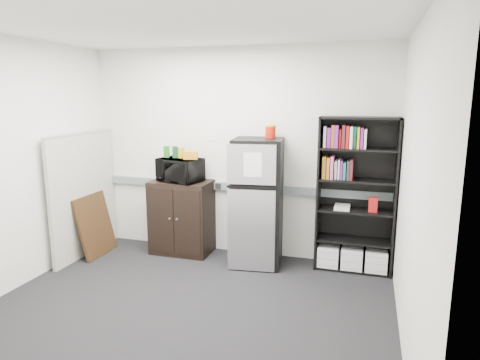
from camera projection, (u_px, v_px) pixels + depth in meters
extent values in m
plane|color=black|center=(185.00, 311.00, 4.21)|extent=(4.00, 4.00, 0.00)
cube|color=white|center=(237.00, 153.00, 5.59)|extent=(4.00, 0.02, 2.70)
cube|color=white|center=(413.00, 191.00, 3.38)|extent=(0.02, 3.50, 2.70)
cube|color=white|center=(8.00, 167.00, 4.51)|extent=(0.02, 3.50, 2.70)
cube|color=white|center=(177.00, 23.00, 3.68)|extent=(4.00, 3.50, 0.02)
cube|color=slate|center=(237.00, 187.00, 5.65)|extent=(3.92, 0.05, 0.10)
cube|color=white|center=(212.00, 137.00, 5.64)|extent=(0.14, 0.00, 0.10)
cube|color=black|center=(319.00, 193.00, 5.18)|extent=(0.02, 0.34, 1.85)
cube|color=black|center=(395.00, 198.00, 4.93)|extent=(0.02, 0.34, 1.85)
cube|color=black|center=(356.00, 193.00, 5.21)|extent=(0.90, 0.02, 1.85)
cube|color=black|center=(360.00, 118.00, 4.88)|extent=(0.90, 0.34, 0.02)
cube|color=black|center=(352.00, 267.00, 5.23)|extent=(0.85, 0.32, 0.03)
cube|color=black|center=(353.00, 240.00, 5.17)|extent=(0.85, 0.32, 0.03)
cube|color=black|center=(355.00, 211.00, 5.09)|extent=(0.85, 0.32, 0.02)
cube|color=black|center=(357.00, 180.00, 5.02)|extent=(0.85, 0.32, 0.02)
cube|color=black|center=(358.00, 149.00, 4.95)|extent=(0.85, 0.32, 0.02)
cube|color=silver|center=(329.00, 255.00, 5.28)|extent=(0.25, 0.30, 0.25)
cube|color=silver|center=(352.00, 257.00, 5.20)|extent=(0.25, 0.30, 0.25)
cube|color=silver|center=(376.00, 260.00, 5.12)|extent=(0.25, 0.30, 0.25)
cube|color=#AAA697|center=(84.00, 195.00, 5.60)|extent=(0.05, 1.30, 1.60)
cube|color=#B2B2B7|center=(79.00, 134.00, 5.45)|extent=(0.06, 1.30, 0.02)
cube|color=black|center=(182.00, 217.00, 5.72)|extent=(0.78, 0.49, 0.98)
cube|color=black|center=(161.00, 221.00, 5.54)|extent=(0.36, 0.01, 0.86)
cube|color=black|center=(187.00, 223.00, 5.44)|extent=(0.36, 0.01, 0.86)
cylinder|color=#B2B2B7|center=(170.00, 218.00, 5.48)|extent=(0.02, 0.02, 0.02)
cylinder|color=#B2B2B7|center=(177.00, 219.00, 5.45)|extent=(0.02, 0.02, 0.02)
imported|color=black|center=(180.00, 170.00, 5.58)|extent=(0.62, 0.50, 0.30)
cube|color=#1F5E1A|center=(167.00, 152.00, 5.63)|extent=(0.08, 0.06, 0.15)
cube|color=#0D3A1C|center=(175.00, 152.00, 5.59)|extent=(0.08, 0.07, 0.15)
cube|color=gold|center=(181.00, 153.00, 5.57)|extent=(0.08, 0.07, 0.14)
cube|color=orange|center=(191.00, 155.00, 5.48)|extent=(0.20, 0.15, 0.10)
cube|color=black|center=(258.00, 203.00, 5.29)|extent=(0.66, 0.66, 1.56)
cube|color=silver|center=(251.00, 165.00, 4.90)|extent=(0.57, 0.09, 0.47)
cube|color=silver|center=(251.00, 231.00, 5.06)|extent=(0.57, 0.09, 1.00)
cube|color=black|center=(251.00, 187.00, 4.94)|extent=(0.56, 0.08, 0.03)
cube|color=white|center=(253.00, 165.00, 4.88)|extent=(0.21, 0.03, 0.28)
cube|color=black|center=(258.00, 139.00, 5.14)|extent=(0.66, 0.66, 0.02)
cylinder|color=#AD1A07|center=(270.00, 131.00, 5.20)|extent=(0.13, 0.13, 0.16)
cylinder|color=gold|center=(271.00, 124.00, 5.18)|extent=(0.13, 0.13, 0.02)
cube|color=black|center=(95.00, 225.00, 5.66)|extent=(0.22, 0.64, 0.80)
cube|color=silver|center=(96.00, 225.00, 5.65)|extent=(0.16, 0.54, 0.68)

